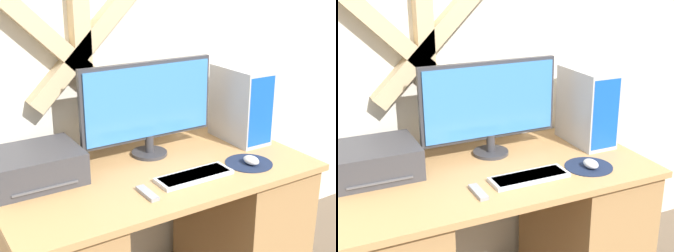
# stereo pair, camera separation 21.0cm
# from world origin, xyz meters

# --- Properties ---
(wall_back) EXTENTS (6.40, 0.13, 2.70)m
(wall_back) POSITION_xyz_m (-0.01, 0.80, 1.36)
(wall_back) COLOR silver
(wall_back) RESTS_ON ground_plane
(desk) EXTENTS (1.45, 0.74, 0.79)m
(desk) POSITION_xyz_m (0.00, 0.37, 0.41)
(desk) COLOR tan
(desk) RESTS_ON ground_plane
(monitor) EXTENTS (0.69, 0.18, 0.46)m
(monitor) POSITION_xyz_m (0.06, 0.55, 1.05)
(monitor) COLOR #333338
(monitor) RESTS_ON desk
(keyboard) EXTENTS (0.35, 0.12, 0.02)m
(keyboard) POSITION_xyz_m (0.10, 0.21, 0.80)
(keyboard) COLOR silver
(keyboard) RESTS_ON desk
(mousepad) EXTENTS (0.22, 0.22, 0.00)m
(mousepad) POSITION_xyz_m (0.41, 0.21, 0.79)
(mousepad) COLOR #19233D
(mousepad) RESTS_ON desk
(mouse) EXTENTS (0.06, 0.09, 0.04)m
(mouse) POSITION_xyz_m (0.41, 0.19, 0.81)
(mouse) COLOR silver
(mouse) RESTS_ON mousepad
(computer_tower) EXTENTS (0.17, 0.33, 0.39)m
(computer_tower) POSITION_xyz_m (0.58, 0.49, 0.98)
(computer_tower) COLOR #B2B2B7
(computer_tower) RESTS_ON desk
(printer) EXTENTS (0.39, 0.32, 0.14)m
(printer) POSITION_xyz_m (-0.51, 0.54, 0.86)
(printer) COLOR #38383D
(printer) RESTS_ON desk
(remote_control) EXTENTS (0.04, 0.14, 0.02)m
(remote_control) POSITION_xyz_m (-0.15, 0.18, 0.80)
(remote_control) COLOR gray
(remote_control) RESTS_ON desk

